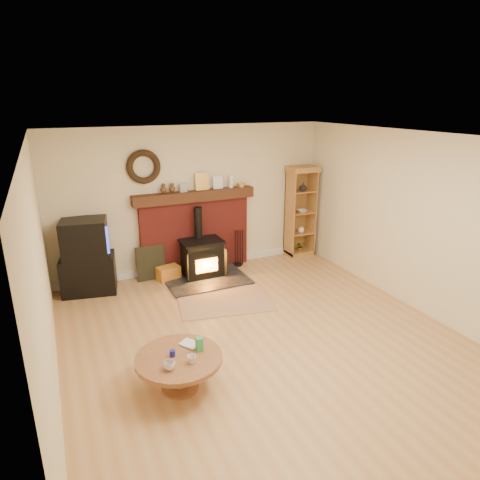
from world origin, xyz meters
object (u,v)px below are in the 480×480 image
wood_stove (203,260)px  curio_cabinet (300,212)px  tv_unit (87,258)px  coffee_table (179,363)px

wood_stove → curio_cabinet: bearing=7.5°
wood_stove → tv_unit: bearing=174.0°
wood_stove → coffee_table: (-1.27, -2.82, 0.00)m
tv_unit → curio_cabinet: 4.06m
tv_unit → coffee_table: size_ratio=1.30×
curio_cabinet → coffee_table: curio_cabinet is taller
tv_unit → curio_cabinet: bearing=1.2°
coffee_table → curio_cabinet: bearing=42.1°
tv_unit → curio_cabinet: size_ratio=0.68×
wood_stove → tv_unit: wood_stove is taller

